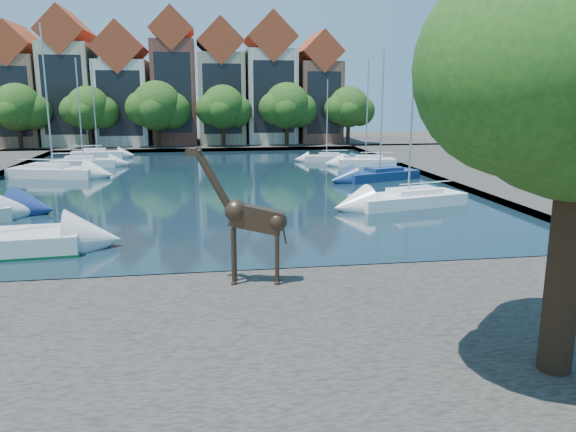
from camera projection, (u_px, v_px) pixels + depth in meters
The scene contains 26 objects.
ground at pixel (229, 283), 21.43m from camera, with size 160.00×160.00×0.00m, color #38332B.
water_basin at pixel (213, 183), 44.57m from camera, with size 38.00×50.00×0.08m, color black.
near_quay at pixel (242, 362), 14.62m from camera, with size 50.00×14.00×0.50m, color #46413C.
far_quay at pixel (207, 144), 75.40m from camera, with size 60.00×16.00×0.50m, color #46413C.
right_quay at pixel (505, 174), 48.27m from camera, with size 14.00×52.00×0.50m, color #46413C.
townhouse_west_end at pixel (21, 90), 70.40m from camera, with size 5.44×9.18×14.93m.
townhouse_west_mid at pixel (70, 83), 71.11m from camera, with size 5.94×9.18×16.79m.
townhouse_west_inner at pixel (123, 90), 72.27m from camera, with size 6.43×9.18×15.15m.
townhouse_center at pixel (174, 82), 73.03m from camera, with size 5.44×9.18×16.93m.
townhouse_east_inner at pixel (221, 87), 74.06m from camera, with size 5.94×9.18×15.79m.
townhouse_east_mid at pixel (270, 84), 74.96m from camera, with size 6.43×9.18×16.65m.
townhouse_east_end at pixel (317, 92), 76.15m from camera, with size 5.44×9.18×14.43m.
far_tree_far_west at pixel (18, 109), 65.73m from camera, with size 7.28×5.60×7.68m.
far_tree_west at pixel (89, 109), 66.96m from camera, with size 6.76×5.20×7.36m.
far_tree_mid_west at pixel (158, 107), 68.11m from camera, with size 7.80×6.00×8.00m.
far_tree_mid_east at pixel (224, 108), 69.34m from camera, with size 7.02×5.40×7.52m.
far_tree_east at pixel (288, 107), 70.52m from camera, with size 7.54×5.80×7.84m.
far_tree_far_east at pixel (349, 108), 71.75m from camera, with size 6.76×5.20×7.36m.
giraffe_statue at pixel (249, 218), 19.51m from camera, with size 3.37×0.87×4.81m.
sailboat_left_c at pixel (53, 170), 47.38m from camera, with size 7.63×4.28×12.49m.
sailboat_left_d at pixel (83, 161), 53.54m from camera, with size 6.00×2.61×10.12m.
sailboat_left_e at pixel (98, 153), 61.01m from camera, with size 5.46×1.98×10.47m.
sailboat_right_a at pixel (408, 197), 35.47m from camera, with size 7.72×4.27×9.69m.
sailboat_right_b at pixel (380, 173), 46.02m from camera, with size 7.02×4.46×10.30m.
sailboat_right_c at pixel (366, 160), 54.70m from camera, with size 5.79×2.47×10.11m.
sailboat_right_d at pixel (327, 157), 58.17m from camera, with size 4.78×1.97×8.33m.
Camera 1 is at (-0.88, -20.47, 7.15)m, focal length 35.00 mm.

